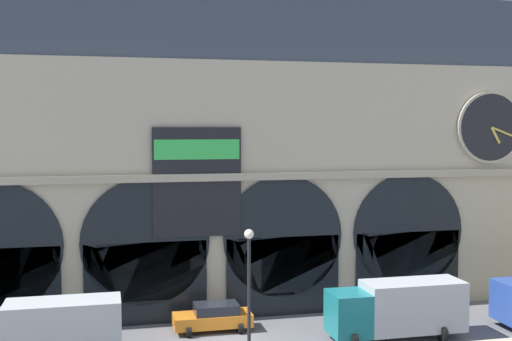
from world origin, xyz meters
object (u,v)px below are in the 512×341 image
Objects in this scene: car_center at (213,317)px; street_lamp_quayside at (249,283)px; box_truck_midwest at (44,331)px; box_truck_mideast at (398,308)px.

street_lamp_quayside is (0.47, -7.17, 3.61)m from car_center.
car_center is 8.04m from street_lamp_quayside.
box_truck_mideast is at bearing -0.78° from box_truck_midwest.
street_lamp_quayside is at bearing -22.44° from box_truck_midwest.
car_center is at bearing 93.73° from street_lamp_quayside.
street_lamp_quayside is (9.29, -3.84, 2.71)m from box_truck_midwest.
box_truck_mideast reaches higher than car_center.
box_truck_midwest is 1.09× the size of street_lamp_quayside.
box_truck_mideast is at bearing 21.55° from street_lamp_quayside.
box_truck_mideast is 10.14m from street_lamp_quayside.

